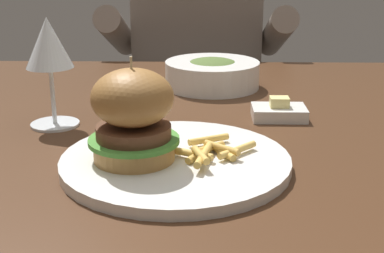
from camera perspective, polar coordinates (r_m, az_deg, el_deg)
The scene contains 8 objects.
dining_table at distance 0.88m, azimuth -2.25°, elevation -4.36°, with size 1.39×0.94×0.74m.
main_plate at distance 0.68m, azimuth -1.75°, elevation -3.76°, with size 0.29×0.29×0.01m, color white.
burger_sandwich at distance 0.65m, azimuth -6.31°, elevation 1.22°, with size 0.11×0.11×0.13m.
fries_pile at distance 0.67m, azimuth 2.05°, elevation -2.56°, with size 0.11×0.12×0.02m.
wine_glass at distance 0.83m, azimuth -15.04°, elevation 8.12°, with size 0.08×0.08×0.17m.
butter_dish at distance 0.88m, azimuth 9.25°, elevation 1.58°, with size 0.09×0.06×0.04m.
soup_bowl at distance 1.06m, azimuth 2.17°, elevation 5.70°, with size 0.19×0.19×0.06m.
diner_person at distance 1.62m, azimuth 0.51°, elevation 2.77°, with size 0.51×0.36×1.18m.
Camera 1 is at (0.05, -0.81, 1.00)m, focal length 50.00 mm.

